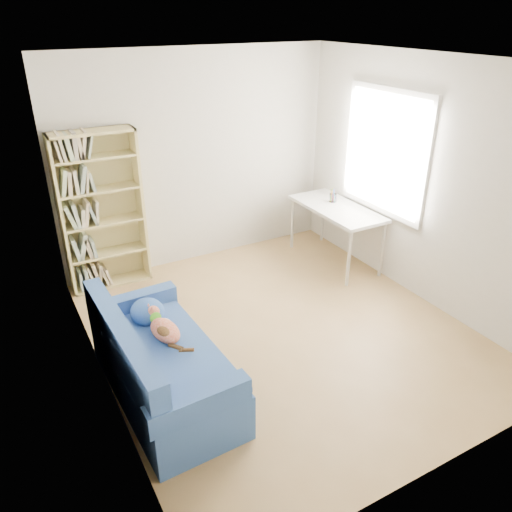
{
  "coord_description": "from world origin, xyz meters",
  "views": [
    {
      "loc": [
        -2.27,
        -3.59,
        2.97
      ],
      "look_at": [
        -0.22,
        0.13,
        0.85
      ],
      "focal_mm": 35.0,
      "sensor_mm": 36.0,
      "label": 1
    }
  ],
  "objects_px": {
    "sofa": "(160,365)",
    "bookshelf": "(103,218)",
    "desk": "(336,212)",
    "pen_cup": "(333,197)"
  },
  "relations": [
    {
      "from": "bookshelf",
      "to": "desk",
      "type": "relative_size",
      "value": 1.39
    },
    {
      "from": "sofa",
      "to": "pen_cup",
      "type": "distance_m",
      "value": 3.28
    },
    {
      "from": "sofa",
      "to": "desk",
      "type": "bearing_deg",
      "value": 23.06
    },
    {
      "from": "bookshelf",
      "to": "pen_cup",
      "type": "height_order",
      "value": "bookshelf"
    },
    {
      "from": "sofa",
      "to": "desk",
      "type": "distance_m",
      "value": 3.13
    },
    {
      "from": "sofa",
      "to": "bookshelf",
      "type": "bearing_deg",
      "value": 84.47
    },
    {
      "from": "desk",
      "to": "pen_cup",
      "type": "height_order",
      "value": "pen_cup"
    },
    {
      "from": "bookshelf",
      "to": "desk",
      "type": "distance_m",
      "value": 2.81
    },
    {
      "from": "sofa",
      "to": "desk",
      "type": "relative_size",
      "value": 1.28
    },
    {
      "from": "desk",
      "to": "pen_cup",
      "type": "xyz_separation_m",
      "value": [
        0.07,
        0.18,
        0.13
      ]
    }
  ]
}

